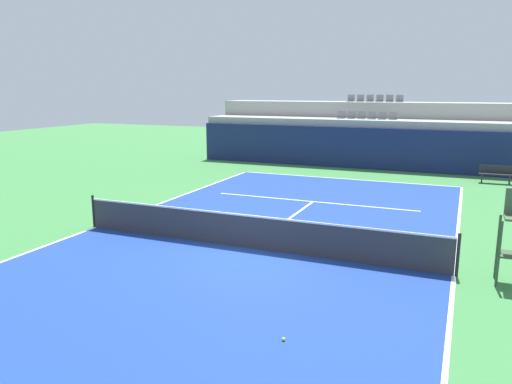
# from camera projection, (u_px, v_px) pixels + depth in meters

# --- Properties ---
(ground_plane) EXTENTS (80.00, 80.00, 0.00)m
(ground_plane) POSITION_uv_depth(u_px,v_px,m) (248.00, 248.00, 14.05)
(ground_plane) COLOR #387A3D
(court_surface) EXTENTS (11.00, 24.00, 0.01)m
(court_surface) POSITION_uv_depth(u_px,v_px,m) (248.00, 248.00, 14.05)
(court_surface) COLOR navy
(court_surface) RESTS_ON ground_plane
(baseline_far) EXTENTS (11.00, 0.10, 0.00)m
(baseline_far) POSITION_uv_depth(u_px,v_px,m) (345.00, 179.00, 24.81)
(baseline_far) COLOR white
(baseline_far) RESTS_ON court_surface
(sideline_left) EXTENTS (0.10, 24.00, 0.00)m
(sideline_left) POSITION_uv_depth(u_px,v_px,m) (96.00, 227.00, 16.14)
(sideline_left) COLOR white
(sideline_left) RESTS_ON court_surface
(sideline_right) EXTENTS (0.10, 24.00, 0.00)m
(sideline_right) POSITION_uv_depth(u_px,v_px,m) (454.00, 276.00, 11.96)
(sideline_right) COLOR white
(sideline_right) RESTS_ON court_surface
(service_line_far) EXTENTS (8.26, 0.10, 0.00)m
(service_line_far) POSITION_uv_depth(u_px,v_px,m) (313.00, 202.00, 19.81)
(service_line_far) COLOR white
(service_line_far) RESTS_ON court_surface
(centre_service_line) EXTENTS (0.10, 6.40, 0.00)m
(centre_service_line) POSITION_uv_depth(u_px,v_px,m) (286.00, 221.00, 16.93)
(centre_service_line) COLOR white
(centre_service_line) RESTS_ON court_surface
(back_wall) EXTENTS (19.57, 0.30, 2.31)m
(back_wall) POSITION_uv_depth(u_px,v_px,m) (360.00, 148.00, 27.90)
(back_wall) COLOR navy
(back_wall) RESTS_ON ground_plane
(stands_tier_lower) EXTENTS (19.57, 2.40, 2.71)m
(stands_tier_lower) POSITION_uv_depth(u_px,v_px,m) (365.00, 142.00, 29.07)
(stands_tier_lower) COLOR #9E9E99
(stands_tier_lower) RESTS_ON ground_plane
(stands_tier_upper) EXTENTS (19.57, 2.40, 3.64)m
(stands_tier_upper) POSITION_uv_depth(u_px,v_px,m) (373.00, 131.00, 31.14)
(stands_tier_upper) COLOR #9E9E99
(stands_tier_upper) RESTS_ON ground_plane
(seating_row_lower) EXTENTS (3.44, 0.44, 0.44)m
(seating_row_lower) POSITION_uv_depth(u_px,v_px,m) (367.00, 117.00, 28.86)
(seating_row_lower) COLOR slate
(seating_row_lower) RESTS_ON stands_tier_lower
(seating_row_upper) EXTENTS (3.44, 0.44, 0.44)m
(seating_row_upper) POSITION_uv_depth(u_px,v_px,m) (375.00, 100.00, 30.83)
(seating_row_upper) COLOR slate
(seating_row_upper) RESTS_ON stands_tier_upper
(tennis_net) EXTENTS (11.08, 0.08, 1.07)m
(tennis_net) POSITION_uv_depth(u_px,v_px,m) (248.00, 231.00, 13.95)
(tennis_net) COLOR black
(tennis_net) RESTS_ON court_surface
(player_bench) EXTENTS (1.50, 0.40, 0.85)m
(player_bench) POSITION_uv_depth(u_px,v_px,m) (496.00, 173.00, 23.62)
(player_bench) COLOR #232328
(player_bench) RESTS_ON ground_plane
(tennis_ball_0) EXTENTS (0.07, 0.07, 0.07)m
(tennis_ball_0) POSITION_uv_depth(u_px,v_px,m) (284.00, 339.00, 8.86)
(tennis_ball_0) COLOR #CCE033
(tennis_ball_0) RESTS_ON court_surface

